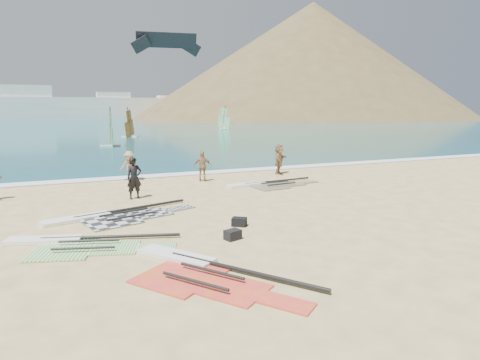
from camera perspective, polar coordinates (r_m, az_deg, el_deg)
name	(u,v)px	position (r m, az deg, el deg)	size (l,w,h in m)	color
ground	(253,230)	(13.73, 1.83, -7.19)	(300.00, 300.00, 0.00)	#DCC280
sea	(89,121)	(144.08, -20.71, 7.90)	(300.00, 240.00, 0.06)	#0B4653
surf_line	(170,175)	(25.16, -9.86, 0.65)	(300.00, 1.20, 0.04)	white
far_town	(39,107)	(162.25, -26.69, 9.25)	(160.00, 8.00, 12.00)	white
headland_main	(310,118)	(168.34, 9.94, 8.63)	(143.00, 143.00, 45.00)	brown
headland_minor	(363,117)	(197.07, 17.06, 8.54)	(70.00, 70.00, 28.00)	brown
rig_grey	(112,217)	(16.00, -17.77, -4.97)	(5.88, 3.19, 0.20)	black
rig_green	(75,244)	(13.25, -22.44, -8.41)	(5.18, 2.84, 0.20)	#43B519
rig_orange	(267,185)	(21.59, 3.93, -0.66)	(5.25, 2.23, 0.20)	orange
rig_red	(198,270)	(10.45, -5.95, -12.66)	(4.17, 5.28, 0.20)	#E0274E
gear_bag_near	(233,235)	(12.78, -1.05, -7.79)	(0.49, 0.36, 0.31)	black
gear_bag_far	(239,222)	(14.19, -0.11, -5.97)	(0.50, 0.35, 0.30)	black
person_wetsuit	(134,178)	(18.86, -14.81, 0.26)	(0.70, 0.46, 1.92)	black
beachgoer_mid	(129,166)	(23.68, -15.45, 1.94)	(1.10, 0.64, 1.71)	tan
beachgoer_back	(203,166)	(22.77, -5.34, 1.95)	(1.01, 0.42, 1.72)	#9A764F
beachgoer_right	(279,159)	(25.30, 5.58, 2.96)	(1.74, 0.56, 1.88)	#9B7250
windsurfer_left	(111,135)	(45.67, -17.85, 6.13)	(2.37, 2.88, 4.29)	white
windsurfer_centre	(129,128)	(59.78, -15.46, 7.10)	(2.36, 2.46, 4.34)	white
windsurfer_right	(224,122)	(79.14, -2.29, 8.17)	(2.55, 2.65, 4.69)	white
kitesurf_kite	(167,42)	(52.71, -10.39, 18.75)	(8.63, 2.19, 2.70)	black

